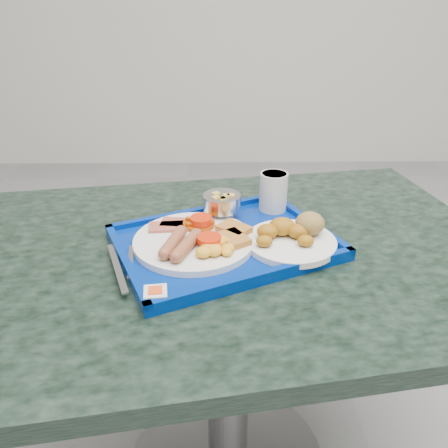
% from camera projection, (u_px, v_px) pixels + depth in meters
% --- Properties ---
extents(table, '(1.25, 0.93, 0.72)m').
position_uv_depth(table, '(229.00, 316.00, 1.00)').
color(table, slate).
rests_on(table, floor).
extents(tray, '(0.51, 0.46, 0.03)m').
position_uv_depth(tray, '(224.00, 244.00, 0.90)').
color(tray, navy).
rests_on(tray, table).
extents(main_plate, '(0.25, 0.25, 0.04)m').
position_uv_depth(main_plate, '(197.00, 240.00, 0.88)').
color(main_plate, white).
rests_on(main_plate, tray).
extents(bread_plate, '(0.18, 0.18, 0.06)m').
position_uv_depth(bread_plate, '(293.00, 235.00, 0.88)').
color(bread_plate, white).
rests_on(bread_plate, tray).
extents(fruit_bowl, '(0.08, 0.08, 0.06)m').
position_uv_depth(fruit_bowl, '(222.00, 203.00, 0.98)').
color(fruit_bowl, silver).
rests_on(fruit_bowl, tray).
extents(juice_cup, '(0.06, 0.06, 0.09)m').
position_uv_depth(juice_cup, '(273.00, 190.00, 1.02)').
color(juice_cup, silver).
rests_on(juice_cup, tray).
extents(spoon, '(0.04, 0.16, 0.01)m').
position_uv_depth(spoon, '(139.00, 246.00, 0.87)').
color(spoon, silver).
rests_on(spoon, tray).
extents(knife, '(0.07, 0.17, 0.00)m').
position_uv_depth(knife, '(117.00, 267.00, 0.81)').
color(knife, silver).
rests_on(knife, tray).
extents(jam_packet, '(0.04, 0.04, 0.02)m').
position_uv_depth(jam_packet, '(156.00, 294.00, 0.73)').
color(jam_packet, white).
rests_on(jam_packet, tray).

